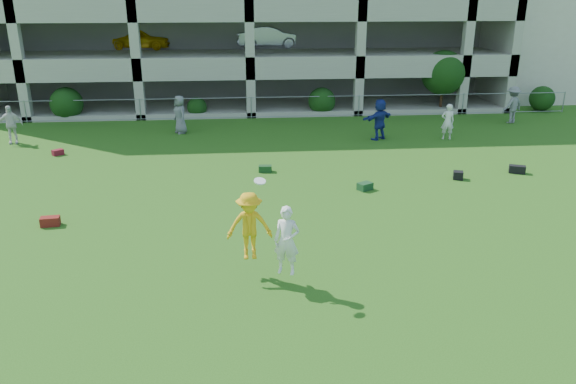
{
  "coord_description": "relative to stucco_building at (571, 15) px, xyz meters",
  "views": [
    {
      "loc": [
        -0.72,
        -11.61,
        6.7
      ],
      "look_at": [
        0.59,
        3.0,
        1.4
      ],
      "focal_mm": 35.0,
      "sensor_mm": 36.0,
      "label": 1
    }
  ],
  "objects": [
    {
      "name": "bag_red_f",
      "position": [
        -31.5,
        -15.59,
        -4.88
      ],
      "size": [
        0.52,
        0.5,
        0.24
      ],
      "primitive_type": "cube",
      "rotation": [
        0.0,
        0.0,
        0.7
      ],
      "color": "#5B0F1F",
      "rests_on": "ground"
    },
    {
      "name": "bystander_f",
      "position": [
        -9.27,
        -11.37,
        -4.03
      ],
      "size": [
        1.44,
        1.17,
        1.94
      ],
      "primitive_type": "imported",
      "rotation": [
        0.0,
        0.0,
        3.56
      ],
      "color": "slate",
      "rests_on": "ground"
    },
    {
      "name": "bystander_c",
      "position": [
        -26.57,
        -12.07,
        -4.07
      ],
      "size": [
        0.96,
        1.08,
        1.86
      ],
      "primitive_type": "imported",
      "rotation": [
        0.0,
        0.0,
        -1.07
      ],
      "color": "slate",
      "rests_on": "ground"
    },
    {
      "name": "stucco_building",
      "position": [
        0.0,
        0.0,
        0.0
      ],
      "size": [
        16.0,
        14.0,
        10.0
      ],
      "primitive_type": "cube",
      "color": "beige",
      "rests_on": "ground"
    },
    {
      "name": "fence",
      "position": [
        -23.0,
        -9.0,
        -4.39
      ],
      "size": [
        36.06,
        0.06,
        1.2
      ],
      "color": "gray",
      "rests_on": "ground"
    },
    {
      "name": "bystander_e",
      "position": [
        -13.9,
        -14.42,
        -4.15
      ],
      "size": [
        0.66,
        0.47,
        1.69
      ],
      "primitive_type": "imported",
      "rotation": [
        0.0,
        0.0,
        3.03
      ],
      "color": "white",
      "rests_on": "ground"
    },
    {
      "name": "bag_black_e",
      "position": [
        -13.02,
        -19.77,
        -4.85
      ],
      "size": [
        0.67,
        0.51,
        0.3
      ],
      "primitive_type": "cube",
      "rotation": [
        0.0,
        0.0,
        -0.39
      ],
      "color": "black",
      "rests_on": "ground"
    },
    {
      "name": "bag_red_a",
      "position": [
        -29.46,
        -23.47,
        -4.86
      ],
      "size": [
        0.58,
        0.36,
        0.28
      ],
      "primitive_type": "cube",
      "rotation": [
        0.0,
        0.0,
        0.11
      ],
      "color": "#5E1610",
      "rests_on": "ground"
    },
    {
      "name": "parking_garage",
      "position": [
        -23.01,
        -0.3,
        1.01
      ],
      "size": [
        30.0,
        14.0,
        12.0
      ],
      "color": "#9E998C",
      "rests_on": "ground"
    },
    {
      "name": "crate_d",
      "position": [
        -15.58,
        -20.28,
        -4.85
      ],
      "size": [
        0.44,
        0.44,
        0.3
      ],
      "primitive_type": "cube",
      "rotation": [
        0.0,
        0.0,
        -0.32
      ],
      "color": "black",
      "rests_on": "ground"
    },
    {
      "name": "bystander_d",
      "position": [
        -17.11,
        -14.15,
        -4.04
      ],
      "size": [
        1.81,
        1.44,
        1.92
      ],
      "primitive_type": "imported",
      "rotation": [
        0.0,
        0.0,
        3.72
      ],
      "color": "navy",
      "rests_on": "ground"
    },
    {
      "name": "frisbee_contest",
      "position": [
        -23.32,
        -27.31,
        -3.7
      ],
      "size": [
        1.75,
        1.19,
        2.36
      ],
      "color": "#F6AE15",
      "rests_on": "ground"
    },
    {
      "name": "shrub_row",
      "position": [
        -18.41,
        -8.3,
        -3.49
      ],
      "size": [
        34.38,
        2.52,
        3.5
      ],
      "color": "#163D11",
      "rests_on": "ground"
    },
    {
      "name": "bag_green_c",
      "position": [
        -19.32,
        -21.15,
        -4.87
      ],
      "size": [
        0.61,
        0.56,
        0.26
      ],
      "primitive_type": "cube",
      "rotation": [
        0.0,
        0.0,
        0.55
      ],
      "color": "#14391E",
      "rests_on": "ground"
    },
    {
      "name": "bystander_b",
      "position": [
        -34.13,
        -13.39,
        -4.12
      ],
      "size": [
        1.1,
        0.65,
        1.76
      ],
      "primitive_type": "imported",
      "rotation": [
        0.0,
        0.0,
        0.23
      ],
      "color": "silver",
      "rests_on": "ground"
    },
    {
      "name": "bag_green_g",
      "position": [
        -22.74,
        -18.73,
        -4.88
      ],
      "size": [
        0.52,
        0.34,
        0.25
      ],
      "primitive_type": "cube",
      "rotation": [
        0.0,
        0.0,
        -0.08
      ],
      "color": "#133619",
      "rests_on": "ground"
    },
    {
      "name": "ground",
      "position": [
        -23.0,
        -28.0,
        -5.0
      ],
      "size": [
        100.0,
        100.0,
        0.0
      ],
      "primitive_type": "plane",
      "color": "#235114",
      "rests_on": "ground"
    }
  ]
}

